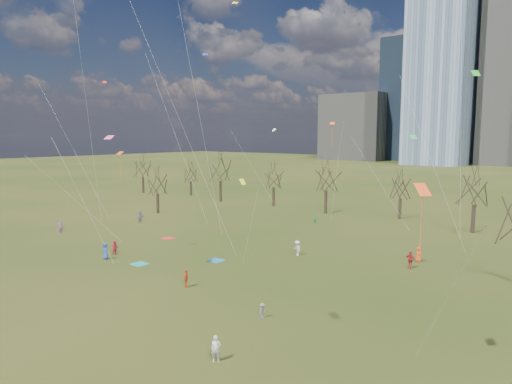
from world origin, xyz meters
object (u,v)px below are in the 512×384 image
Objects in this scene: blanket_teal at (140,264)px; blanket_crimson at (168,238)px; blanket_navy at (216,260)px; person_2 at (115,248)px; person_4 at (186,278)px; person_1 at (216,349)px; person_0 at (105,251)px.

blanket_crimson is (-7.07, 9.87, 0.00)m from blanket_teal.
blanket_navy and blanket_crimson have the same top height.
person_2 is (-5.15, 0.57, 0.80)m from blanket_teal.
blanket_teal is 12.14m from blanket_crimson.
blanket_teal is 0.98× the size of person_2.
person_1 is at bearing -167.69° from person_4.
person_0 is 13.77m from person_4.
blanket_teal is 1.01× the size of person_4.
blanket_teal is at bearing 109.43° from person_1.
person_2 is at bearing -78.32° from blanket_crimson.
person_0 reaches higher than person_2.
blanket_crimson is at bearing 125.63° from blanket_teal.
person_2 reaches higher than blanket_crimson.
blanket_navy is at bearing 54.42° from person_0.
person_4 is (14.45, -2.49, -0.02)m from person_2.
person_0 reaches higher than person_1.
person_2 is (1.92, -9.30, 0.80)m from blanket_crimson.
blanket_navy is 22.26m from person_1.
person_0 reaches higher than blanket_crimson.
blanket_teal is at bearing -131.39° from blanket_navy.
blanket_crimson is 1.00× the size of person_1.
person_1 is at bearing -1.34° from person_0.
blanket_teal is at bearing 32.54° from person_0.
person_2 is 1.03× the size of person_4.
person_4 is (13.75, -0.78, -0.12)m from person_0.
person_4 is (3.97, -7.97, 0.78)m from blanket_navy.
person_1 is (27.79, -19.89, 0.78)m from blanket_crimson.
person_1 is (20.72, -10.02, 0.78)m from blanket_teal.
blanket_crimson is 20.19m from person_4.
blanket_teal is 1.00× the size of blanket_navy.
blanket_navy is 11.85m from person_2.
person_2 is (-10.47, -5.48, 0.80)m from blanket_navy.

